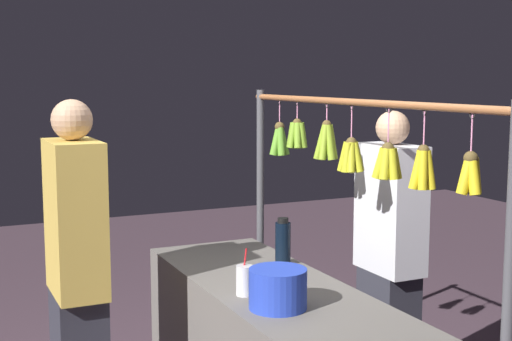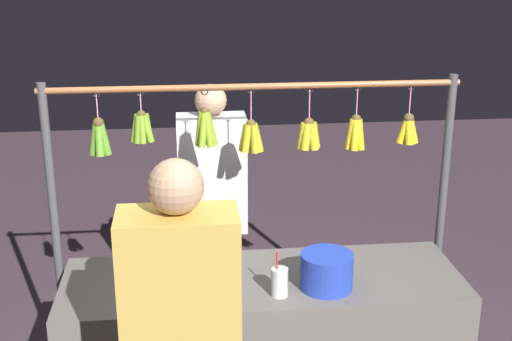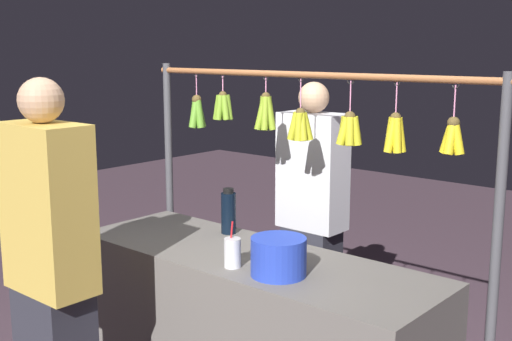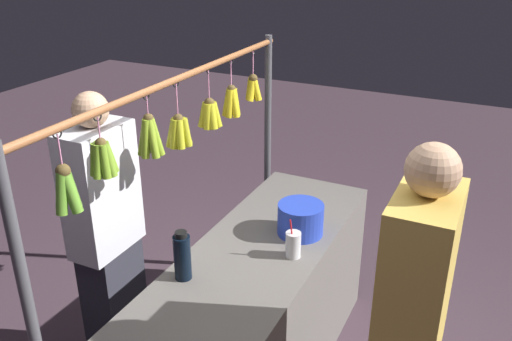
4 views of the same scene
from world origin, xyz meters
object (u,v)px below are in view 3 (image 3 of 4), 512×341
object	(u,v)px
water_bottle	(229,212)
drink_cup	(232,253)
customer_person	(52,282)
blue_bucket	(279,257)
vendor_person	(312,222)

from	to	relation	value
water_bottle	drink_cup	distance (m)	0.54
drink_cup	customer_person	xyz separation A→B (m)	(0.43, 0.64, -0.06)
blue_bucket	vendor_person	xyz separation A→B (m)	(0.47, -0.89, -0.12)
blue_bucket	customer_person	bearing A→B (deg)	46.55
blue_bucket	drink_cup	world-z (taller)	drink_cup
water_bottle	customer_person	xyz separation A→B (m)	(0.05, 1.02, -0.11)
vendor_person	blue_bucket	bearing A→B (deg)	117.83
water_bottle	vendor_person	distance (m)	0.59
water_bottle	blue_bucket	size ratio (longest dim) A/B	1.00
drink_cup	vendor_person	distance (m)	0.98
customer_person	drink_cup	bearing A→B (deg)	-123.98
water_bottle	drink_cup	xyz separation A→B (m)	(-0.38, 0.38, -0.05)
vendor_person	drink_cup	bearing A→B (deg)	104.78
drink_cup	vendor_person	size ratio (longest dim) A/B	0.13
customer_person	blue_bucket	bearing A→B (deg)	-133.45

